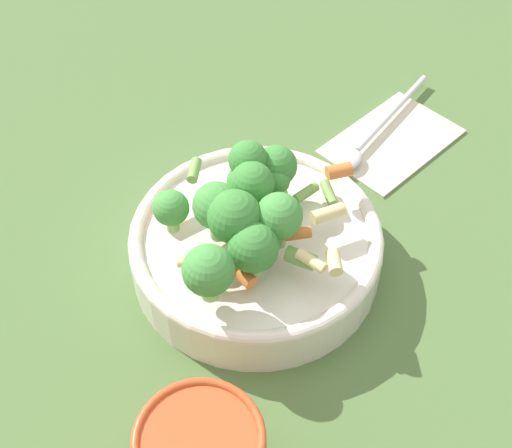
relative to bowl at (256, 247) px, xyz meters
The scene contains 5 objects.
ground_plane 0.03m from the bowl, ahead, with size 3.00×3.00×0.00m, color #4C6B38.
bowl is the anchor object (origin of this frame).
pasta_salad 0.06m from the bowl, 89.04° to the right, with size 0.19×0.20×0.07m.
napkin 0.23m from the bowl, 99.16° to the left, with size 0.11×0.15×0.01m.
spoon 0.21m from the bowl, 104.00° to the left, with size 0.06×0.19×0.01m.
Camera 1 is at (0.32, -0.27, 0.54)m, focal length 50.00 mm.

